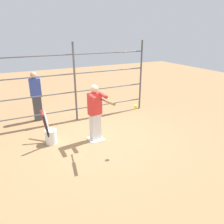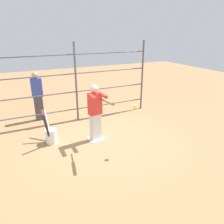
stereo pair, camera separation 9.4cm
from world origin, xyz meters
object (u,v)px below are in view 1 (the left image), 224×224
softball_in_flight (135,107)px  bat_bucket (50,135)px  baseball_bat_swinging (109,102)px  bystander_behind_fence (36,96)px  batter (95,111)px

softball_in_flight → bat_bucket: size_ratio=0.11×
bat_bucket → baseball_bat_swinging: bearing=131.1°
bat_bucket → bystander_behind_fence: size_ratio=0.57×
batter → baseball_bat_swinging: batter is taller
baseball_bat_swinging → softball_in_flight: bearing=171.8°
batter → baseball_bat_swinging: (0.04, 0.90, 0.52)m
batter → softball_in_flight: bearing=121.0°
softball_in_flight → bat_bucket: (1.74, -1.35, -0.92)m
bat_bucket → bystander_behind_fence: 1.87m
baseball_bat_swinging → bat_bucket: (1.10, -1.26, -1.10)m
baseball_bat_swinging → bat_bucket: bearing=-48.9°
bat_bucket → bystander_behind_fence: (0.00, -1.78, 0.59)m
softball_in_flight → batter: bearing=-59.0°
baseball_bat_swinging → bystander_behind_fence: bearing=-70.0°
softball_in_flight → bystander_behind_fence: (1.74, -3.13, -0.33)m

